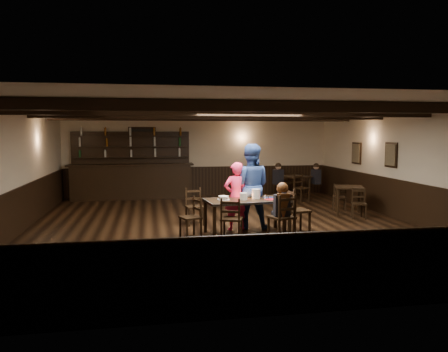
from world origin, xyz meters
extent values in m
plane|color=black|center=(0.00, 0.00, 0.00)|extent=(10.00, 10.00, 0.00)
cube|color=#BBB09B|center=(0.00, 5.00, 1.35)|extent=(9.00, 0.02, 2.70)
cube|color=#BBB09B|center=(0.00, -5.00, 1.35)|extent=(9.00, 0.02, 2.70)
cube|color=#BBB09B|center=(-4.50, 0.00, 1.35)|extent=(0.02, 10.00, 2.70)
cube|color=#BBB09B|center=(4.50, 0.00, 1.35)|extent=(0.02, 10.00, 2.70)
cube|color=silver|center=(0.00, 0.00, 2.70)|extent=(9.00, 10.00, 0.02)
cube|color=black|center=(0.00, 4.97, 0.50)|extent=(9.00, 0.04, 1.00)
cube|color=black|center=(0.00, -4.97, 0.50)|extent=(9.00, 0.04, 1.00)
cube|color=black|center=(-4.47, 0.00, 0.50)|extent=(0.04, 10.00, 1.00)
cube|color=black|center=(4.47, 0.00, 0.50)|extent=(0.04, 10.00, 1.00)
cube|color=black|center=(-1.90, 4.97, 1.85)|extent=(0.90, 0.03, 1.00)
cube|color=black|center=(-1.90, 4.95, 1.85)|extent=(0.80, 0.02, 0.90)
cube|color=black|center=(4.47, 0.50, 1.60)|extent=(0.03, 0.55, 0.65)
cube|color=#72664C|center=(4.45, 0.50, 1.60)|extent=(0.02, 0.45, 0.55)
cube|color=black|center=(4.47, 2.40, 1.55)|extent=(0.03, 0.55, 0.65)
cube|color=#72664C|center=(4.45, 2.40, 1.55)|extent=(0.02, 0.45, 0.55)
cube|color=black|center=(0.00, -3.00, 2.60)|extent=(8.90, 0.18, 0.18)
cube|color=black|center=(0.00, -1.00, 2.60)|extent=(8.90, 0.18, 0.18)
cube|color=black|center=(0.00, 1.00, 2.60)|extent=(8.90, 0.18, 0.18)
cube|color=black|center=(0.00, 3.00, 2.60)|extent=(8.90, 0.18, 0.18)
cube|color=black|center=(-0.41, -1.29, 0.35)|extent=(0.07, 0.07, 0.71)
cube|color=black|center=(-0.50, -0.53, 0.35)|extent=(0.07, 0.07, 0.71)
cube|color=black|center=(1.23, -1.10, 0.35)|extent=(0.07, 0.07, 0.71)
cube|color=black|center=(1.14, -0.34, 0.35)|extent=(0.07, 0.07, 0.71)
cube|color=black|center=(0.36, -0.81, 0.73)|extent=(1.86, 1.08, 0.04)
cube|color=#A5A8AD|center=(0.32, -0.39, 0.73)|extent=(1.77, 0.23, 0.05)
cube|color=#A5A8AD|center=(0.41, -1.24, 0.73)|extent=(1.77, 0.23, 0.05)
cube|color=#A5A8AD|center=(1.23, -0.71, 0.73)|extent=(0.13, 0.89, 0.05)
cube|color=#A5A8AD|center=(-0.50, -0.91, 0.73)|extent=(0.13, 0.89, 0.05)
cube|color=black|center=(0.15, -1.24, 0.21)|extent=(0.04, 0.04, 0.42)
cube|color=black|center=(0.04, -1.56, 0.21)|extent=(0.04, 0.04, 0.42)
cube|color=black|center=(-0.18, -1.12, 0.21)|extent=(0.04, 0.04, 0.42)
cube|color=black|center=(-0.30, -1.43, 0.21)|extent=(0.04, 0.04, 0.42)
cube|color=black|center=(-0.07, -1.34, 0.44)|extent=(0.52, 0.51, 0.04)
cube|color=black|center=(-0.13, -1.50, 0.67)|extent=(0.40, 0.18, 0.44)
cube|color=black|center=(-0.13, -1.50, 0.62)|extent=(0.34, 0.15, 0.05)
cube|color=black|center=(-0.13, -1.50, 0.80)|extent=(0.34, 0.15, 0.05)
cube|color=black|center=(1.04, -1.28, 0.23)|extent=(0.05, 0.05, 0.46)
cube|color=black|center=(1.16, -1.63, 0.23)|extent=(0.05, 0.05, 0.46)
cube|color=black|center=(0.68, -1.41, 0.23)|extent=(0.05, 0.05, 0.46)
cube|color=black|center=(0.80, -1.76, 0.23)|extent=(0.05, 0.05, 0.46)
cube|color=black|center=(0.92, -1.52, 0.48)|extent=(0.57, 0.55, 0.04)
cube|color=black|center=(0.98, -1.69, 0.72)|extent=(0.44, 0.19, 0.48)
cube|color=black|center=(0.98, -1.69, 0.67)|extent=(0.37, 0.15, 0.05)
cube|color=black|center=(0.98, -1.69, 0.87)|extent=(0.37, 0.15, 0.05)
cube|color=black|center=(-1.07, -0.83, 0.20)|extent=(0.04, 0.04, 0.40)
cube|color=black|center=(-0.77, -0.72, 0.20)|extent=(0.04, 0.04, 0.40)
cube|color=black|center=(-0.96, -1.14, 0.20)|extent=(0.04, 0.04, 0.40)
cube|color=black|center=(-0.66, -1.03, 0.20)|extent=(0.04, 0.04, 0.40)
cube|color=black|center=(-0.86, -0.93, 0.42)|extent=(0.49, 0.50, 0.04)
cube|color=black|center=(-0.72, -0.88, 0.63)|extent=(0.17, 0.38, 0.42)
cube|color=black|center=(-0.72, -0.88, 0.59)|extent=(0.14, 0.32, 0.05)
cube|color=black|center=(-0.72, -0.88, 0.76)|extent=(0.14, 0.32, 0.05)
cube|color=black|center=(1.67, -1.12, 0.24)|extent=(0.04, 0.04, 0.48)
cube|color=black|center=(1.30, -1.17, 0.24)|extent=(0.04, 0.04, 0.48)
cube|color=black|center=(1.61, -0.72, 0.24)|extent=(0.04, 0.04, 0.48)
cube|color=black|center=(1.24, -0.78, 0.24)|extent=(0.04, 0.04, 0.48)
cube|color=black|center=(1.45, -0.95, 0.50)|extent=(0.51, 0.53, 0.04)
cube|color=black|center=(1.27, -0.98, 0.75)|extent=(0.11, 0.47, 0.50)
cube|color=black|center=(1.27, -0.98, 0.70)|extent=(0.09, 0.40, 0.06)
cube|color=black|center=(1.27, -0.98, 0.90)|extent=(0.09, 0.40, 0.06)
cube|color=black|center=(-0.80, 0.11, 0.21)|extent=(0.04, 0.04, 0.41)
cube|color=black|center=(-0.84, 0.43, 0.21)|extent=(0.04, 0.04, 0.41)
cube|color=black|center=(-0.46, 0.15, 0.21)|extent=(0.04, 0.04, 0.41)
cube|color=black|center=(-0.50, 0.48, 0.21)|extent=(0.04, 0.04, 0.41)
cube|color=black|center=(-0.65, 0.29, 0.43)|extent=(0.45, 0.43, 0.04)
cube|color=black|center=(-0.67, 0.45, 0.65)|extent=(0.40, 0.09, 0.43)
cube|color=black|center=(-0.67, 0.45, 0.60)|extent=(0.35, 0.07, 0.05)
cube|color=black|center=(-0.67, 0.45, 0.78)|extent=(0.35, 0.07, 0.05)
imported|color=#FF3572|center=(0.21, -0.39, 0.76)|extent=(0.61, 0.45, 1.52)
imported|color=navy|center=(0.56, -0.26, 0.96)|extent=(1.11, 0.98, 1.92)
cube|color=black|center=(0.92, -1.41, 0.51)|extent=(0.29, 0.29, 0.12)
cube|color=black|center=(0.92, -1.52, 0.72)|extent=(0.31, 0.18, 0.44)
cylinder|color=black|center=(0.92, -1.52, 0.92)|extent=(0.09, 0.31, 0.31)
sphere|color=#D8A384|center=(0.92, -1.52, 1.06)|extent=(0.19, 0.19, 0.19)
sphere|color=#361E0C|center=(0.92, -1.55, 1.07)|extent=(0.24, 0.24, 0.24)
cone|color=#361E0C|center=(0.92, -1.64, 0.70)|extent=(0.18, 0.18, 0.55)
cylinder|color=white|center=(-0.15, -0.80, 0.76)|extent=(0.27, 0.27, 0.01)
cylinder|color=white|center=(-0.15, -0.80, 0.80)|extent=(0.21, 0.21, 0.07)
cylinder|color=silver|center=(-0.15, -0.80, 0.79)|extent=(0.23, 0.23, 0.04)
cylinder|color=white|center=(0.27, -0.88, 0.83)|extent=(0.16, 0.16, 0.15)
cylinder|color=white|center=(0.58, -0.76, 0.86)|extent=(0.18, 0.18, 0.21)
cylinder|color=#A5A8AD|center=(0.35, -0.69, 0.77)|extent=(0.05, 0.05, 0.03)
sphere|color=orange|center=(0.35, -0.69, 0.80)|extent=(0.03, 0.03, 0.03)
cylinder|color=silver|center=(0.76, -0.82, 0.79)|extent=(0.03, 0.03, 0.08)
cylinder|color=#A5A8AD|center=(0.81, -0.89, 0.79)|extent=(0.03, 0.03, 0.08)
cylinder|color=silver|center=(0.63, -0.68, 0.81)|extent=(0.08, 0.08, 0.12)
cube|color=maroon|center=(0.88, -0.89, 0.75)|extent=(0.34, 0.33, 0.00)
cube|color=#0F1C4B|center=(0.90, -0.64, 0.75)|extent=(0.26, 0.19, 0.00)
cube|color=black|center=(-2.26, 4.65, 0.55)|extent=(3.82, 0.60, 1.10)
cube|color=black|center=(-2.26, 4.65, 1.12)|extent=(4.02, 0.70, 0.05)
cube|color=black|center=(-2.26, 4.92, 1.10)|extent=(3.82, 0.10, 2.20)
cube|color=black|center=(-2.26, 4.82, 1.35)|extent=(3.72, 0.22, 0.03)
cube|color=black|center=(-2.26, 4.82, 1.70)|extent=(3.72, 0.22, 0.03)
cube|color=black|center=(-2.26, 4.82, 2.05)|extent=(3.72, 0.22, 0.03)
cube|color=black|center=(3.53, 0.91, 0.73)|extent=(0.92, 0.92, 0.04)
cube|color=black|center=(3.16, 0.74, 0.35)|extent=(0.04, 0.04, 0.71)
cube|color=black|center=(3.36, 1.29, 0.35)|extent=(0.04, 0.04, 0.71)
cube|color=black|center=(3.71, 0.53, 0.35)|extent=(0.04, 0.04, 0.71)
cube|color=black|center=(3.91, 1.08, 0.35)|extent=(0.04, 0.04, 0.71)
cube|color=black|center=(3.03, 3.81, 0.73)|extent=(1.05, 1.05, 0.04)
cube|color=black|center=(2.86, 3.37, 0.35)|extent=(0.05, 0.05, 0.71)
cube|color=black|center=(2.60, 3.98, 0.35)|extent=(0.05, 0.05, 0.71)
cube|color=black|center=(3.47, 3.64, 0.35)|extent=(0.05, 0.05, 0.71)
cube|color=black|center=(3.20, 4.24, 0.35)|extent=(0.05, 0.05, 0.71)
cube|color=black|center=(2.47, 3.85, 0.72)|extent=(0.32, 0.40, 0.50)
sphere|color=#D8A384|center=(2.47, 3.85, 1.06)|extent=(0.19, 0.19, 0.19)
sphere|color=black|center=(2.47, 3.85, 1.09)|extent=(0.20, 0.20, 0.20)
cube|color=black|center=(3.76, 3.80, 0.71)|extent=(0.24, 0.36, 0.48)
sphere|color=#D8A384|center=(3.76, 3.80, 1.04)|extent=(0.19, 0.19, 0.19)
sphere|color=black|center=(3.76, 3.80, 1.06)|extent=(0.20, 0.20, 0.20)
camera|label=1|loc=(-1.70, -9.84, 2.19)|focal=35.00mm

